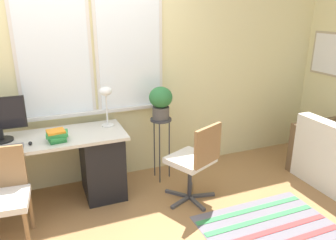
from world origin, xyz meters
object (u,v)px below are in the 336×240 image
(mouse, at_px, (30,143))
(desk_lamp, at_px, (106,96))
(desk_chair_wooden, at_px, (3,195))
(keyboard, at_px, (0,149))
(plant_stand, at_px, (161,128))
(book_stack, at_px, (57,136))
(potted_plant, at_px, (161,101))
(office_chair_swivel, at_px, (195,160))

(mouse, xyz_separation_m, desk_lamp, (0.77, 0.24, 0.31))
(mouse, xyz_separation_m, desk_chair_wooden, (-0.25, -0.34, -0.29))
(keyboard, height_order, desk_chair_wooden, desk_chair_wooden)
(plant_stand, bearing_deg, mouse, -171.89)
(mouse, relative_size, plant_stand, 0.08)
(keyboard, height_order, mouse, mouse)
(book_stack, height_order, potted_plant, potted_plant)
(book_stack, distance_m, office_chair_swivel, 1.36)
(mouse, bearing_deg, book_stack, 0.47)
(desk_lamp, bearing_deg, desk_chair_wooden, -150.27)
(book_stack, xyz_separation_m, desk_chair_wooden, (-0.48, -0.34, -0.33))
(keyboard, height_order, book_stack, book_stack)
(keyboard, height_order, office_chair_swivel, office_chair_swivel)
(desk_lamp, bearing_deg, mouse, -162.58)
(keyboard, relative_size, office_chair_swivel, 0.44)
(mouse, distance_m, desk_chair_wooden, 0.51)
(book_stack, bearing_deg, desk_lamp, 24.26)
(desk_chair_wooden, bearing_deg, mouse, 58.95)
(book_stack, bearing_deg, desk_chair_wooden, -144.88)
(mouse, bearing_deg, desk_lamp, 17.42)
(potted_plant, bearing_deg, desk_chair_wooden, -161.65)
(office_chair_swivel, bearing_deg, plant_stand, -100.07)
(mouse, height_order, desk_chair_wooden, desk_chair_wooden)
(plant_stand, xyz_separation_m, potted_plant, (-0.00, -0.00, 0.32))
(office_chair_swivel, height_order, potted_plant, potted_plant)
(mouse, relative_size, office_chair_swivel, 0.07)
(keyboard, xyz_separation_m, mouse, (0.25, 0.02, 0.01))
(book_stack, bearing_deg, keyboard, -177.60)
(desk_lamp, distance_m, desk_chair_wooden, 1.32)
(book_stack, bearing_deg, office_chair_swivel, -16.67)
(desk_chair_wooden, relative_size, plant_stand, 1.10)
(keyboard, xyz_separation_m, office_chair_swivel, (1.76, -0.36, -0.27))
(mouse, relative_size, desk_chair_wooden, 0.07)
(mouse, distance_m, book_stack, 0.24)
(book_stack, xyz_separation_m, plant_stand, (1.12, 0.19, -0.15))
(desk_lamp, bearing_deg, office_chair_swivel, -40.02)
(desk_lamp, bearing_deg, potted_plant, -4.68)
(keyboard, bearing_deg, desk_lamp, 14.34)
(book_stack, xyz_separation_m, potted_plant, (1.12, 0.19, 0.17))
(potted_plant, bearing_deg, book_stack, -170.30)
(mouse, bearing_deg, plant_stand, 8.11)
(plant_stand, relative_size, potted_plant, 2.05)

